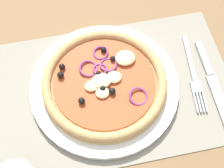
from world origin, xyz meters
TOP-DOWN VIEW (x-y plane):
  - ground_plane at (0.00, 0.00)cm, footprint 190.00×140.00cm
  - placemat at (0.00, 0.00)cm, footprint 47.49×31.29cm
  - plate at (2.04, -0.60)cm, footprint 29.63×29.63cm
  - pizza at (2.00, -0.68)cm, footprint 24.64×24.64cm
  - fork at (-16.40, 0.69)cm, footprint 3.48×18.06cm
  - knife at (-19.75, 2.88)cm, footprint 2.18×20.02cm

SIDE VIEW (x-z plane):
  - ground_plane at x=0.00cm, z-range -2.40..0.00cm
  - placemat at x=0.00cm, z-range 0.00..0.40cm
  - fork at x=-16.40cm, z-range 0.40..0.84cm
  - knife at x=-19.75cm, z-range 0.35..0.96cm
  - plate at x=2.04cm, z-range 0.40..1.63cm
  - pizza at x=2.00cm, z-range 1.38..4.05cm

